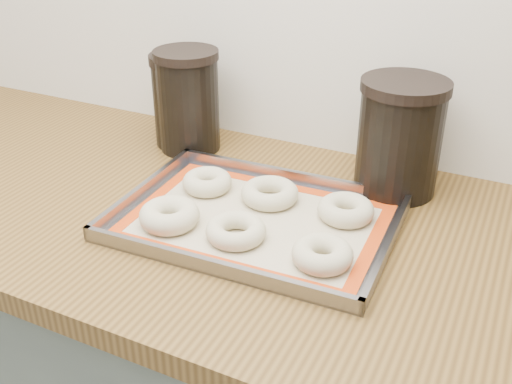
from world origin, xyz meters
The scene contains 12 objects.
countertop centered at (0.00, 1.68, 0.88)m, with size 3.06×0.68×0.04m, color brown.
baking_tray centered at (0.02, 1.66, 0.91)m, with size 0.47×0.35×0.03m.
baking_mat centered at (0.02, 1.66, 0.90)m, with size 0.43×0.30×0.00m.
bagel_front_left centered at (-0.10, 1.59, 0.92)m, with size 0.10×0.10×0.04m, color beige.
bagel_front_mid centered at (0.02, 1.60, 0.92)m, with size 0.10×0.10×0.03m, color beige.
bagel_front_right centered at (0.17, 1.59, 0.92)m, with size 0.09×0.09×0.03m, color beige.
bagel_back_left centered at (-0.10, 1.72, 0.92)m, with size 0.09×0.09×0.03m, color beige.
bagel_back_mid centered at (0.02, 1.73, 0.92)m, with size 0.10×0.10×0.03m, color beige.
bagel_back_right centered at (0.16, 1.74, 0.92)m, with size 0.10×0.10×0.03m, color beige.
canister_left centered at (-0.24, 1.88, 1.01)m, with size 0.13×0.13×0.21m.
canister_mid centered at (-0.26, 1.90, 1.00)m, with size 0.13×0.13×0.20m.
canister_right centered at (0.20, 1.88, 1.01)m, with size 0.16×0.16×0.21m.
Camera 1 is at (0.40, 0.88, 1.43)m, focal length 42.00 mm.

